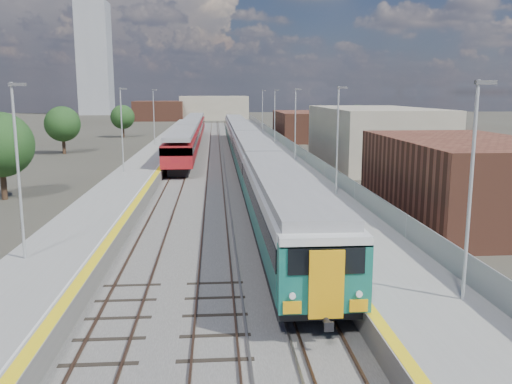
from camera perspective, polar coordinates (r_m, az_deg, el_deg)
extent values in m
plane|color=#47443A|center=(65.77, -2.63, 3.36)|extent=(320.00, 320.00, 0.00)
cube|color=#565451|center=(68.22, -4.59, 3.62)|extent=(10.50, 155.00, 0.06)
cube|color=#4C3323|center=(70.74, -2.13, 3.96)|extent=(0.07, 160.00, 0.14)
cube|color=#4C3323|center=(70.81, -0.96, 3.97)|extent=(0.07, 160.00, 0.14)
cube|color=#4C3323|center=(70.69, -4.97, 3.92)|extent=(0.07, 160.00, 0.14)
cube|color=#4C3323|center=(70.69, -3.80, 3.94)|extent=(0.07, 160.00, 0.14)
cube|color=#4C3323|center=(70.82, -7.81, 3.88)|extent=(0.07, 160.00, 0.14)
cube|color=#4C3323|center=(70.75, -6.64, 3.90)|extent=(0.07, 160.00, 0.14)
cube|color=gray|center=(70.73, -2.39, 3.95)|extent=(0.08, 160.00, 0.10)
cube|color=gray|center=(70.70, -3.53, 3.93)|extent=(0.08, 160.00, 0.10)
cube|color=slate|center=(68.54, 1.70, 4.08)|extent=(4.70, 155.00, 1.00)
cube|color=gray|center=(68.48, 1.70, 4.50)|extent=(4.70, 155.00, 0.03)
cube|color=yellow|center=(68.29, -0.05, 4.50)|extent=(0.40, 155.00, 0.01)
cube|color=gray|center=(68.69, 3.54, 5.00)|extent=(0.06, 155.00, 1.20)
cylinder|color=#9EA0A3|center=(19.51, 21.62, -0.13)|extent=(0.12, 0.12, 7.50)
cube|color=#4C4C4F|center=(19.34, 23.03, 10.57)|extent=(0.70, 0.18, 0.14)
cylinder|color=#9EA0A3|center=(38.34, 8.55, 5.35)|extent=(0.12, 0.12, 7.50)
cube|color=#4C4C4F|center=(38.26, 9.08, 10.80)|extent=(0.70, 0.18, 0.14)
cylinder|color=#9EA0A3|center=(57.96, 4.16, 7.13)|extent=(0.12, 0.12, 7.50)
cube|color=#4C4C4F|center=(57.90, 4.45, 10.74)|extent=(0.70, 0.18, 0.14)
cylinder|color=#9EA0A3|center=(77.78, 1.98, 7.99)|extent=(0.12, 0.12, 7.50)
cube|color=#4C4C4F|center=(77.73, 2.18, 10.68)|extent=(0.70, 0.18, 0.14)
cylinder|color=#9EA0A3|center=(97.67, 0.68, 8.50)|extent=(0.12, 0.12, 7.50)
cube|color=#4C4C4F|center=(97.63, 0.83, 10.64)|extent=(0.70, 0.18, 0.14)
cube|color=slate|center=(68.53, -10.30, 3.92)|extent=(4.30, 155.00, 1.00)
cube|color=gray|center=(68.48, -10.32, 4.33)|extent=(4.30, 155.00, 0.03)
cube|color=yellow|center=(68.31, -8.73, 4.38)|extent=(0.45, 155.00, 0.01)
cube|color=silver|center=(68.33, -9.02, 4.38)|extent=(0.08, 155.00, 0.01)
cylinder|color=#9EA0A3|center=(24.89, -23.74, 1.86)|extent=(0.12, 0.12, 7.50)
cube|color=#4C4C4F|center=(24.59, -23.81, 10.31)|extent=(0.70, 0.18, 0.14)
cylinder|color=#9EA0A3|center=(50.04, -13.94, 6.33)|extent=(0.12, 0.12, 7.50)
cube|color=#4C4C4F|center=(49.89, -13.84, 10.52)|extent=(0.70, 0.18, 0.14)
cylinder|color=#9EA0A3|center=(75.76, -10.70, 7.75)|extent=(0.12, 0.12, 7.50)
cube|color=#4C4C4F|center=(75.66, -10.61, 10.52)|extent=(0.70, 0.18, 0.14)
cube|color=brown|center=(37.26, 21.02, 1.26)|extent=(9.00, 16.00, 5.20)
cube|color=gray|center=(63.04, 12.26, 5.75)|extent=(11.00, 22.00, 6.40)
cube|color=brown|center=(94.59, 4.78, 6.96)|extent=(8.00, 18.00, 4.80)
cube|color=gray|center=(165.30, -4.41, 8.83)|extent=(20.00, 14.00, 7.00)
cube|color=brown|center=(161.13, -10.17, 8.41)|extent=(14.00, 12.00, 5.60)
cube|color=gray|center=(210.05, -16.62, 13.28)|extent=(11.00, 11.00, 40.00)
cube|color=black|center=(28.08, 2.81, -4.35)|extent=(2.89, 20.75, 0.49)
cube|color=#0F514B|center=(27.88, 2.82, -2.66)|extent=(3.00, 20.75, 1.21)
cube|color=black|center=(27.68, 2.84, -0.73)|extent=(3.06, 20.75, 0.83)
cube|color=silver|center=(27.56, 2.85, 0.62)|extent=(3.00, 20.75, 0.51)
cube|color=gray|center=(27.49, 2.86, 1.54)|extent=(2.66, 20.75, 0.43)
cube|color=black|center=(48.83, -0.27, 2.01)|extent=(2.89, 20.75, 0.49)
cube|color=#0F514B|center=(48.72, -0.28, 3.00)|extent=(3.00, 20.75, 1.21)
cube|color=black|center=(48.60, -0.28, 4.12)|extent=(3.06, 20.75, 0.83)
cube|color=silver|center=(48.53, -0.28, 4.90)|extent=(3.00, 20.75, 0.51)
cube|color=gray|center=(48.49, -0.28, 5.42)|extent=(2.66, 20.75, 0.43)
cube|color=black|center=(69.88, -1.51, 4.56)|extent=(2.89, 20.75, 0.49)
cube|color=#0F514B|center=(69.80, -1.52, 5.26)|extent=(3.00, 20.75, 1.21)
cube|color=black|center=(69.72, -1.52, 6.04)|extent=(3.06, 20.75, 0.83)
cube|color=silver|center=(69.67, -1.52, 6.58)|extent=(3.00, 20.75, 0.51)
cube|color=gray|center=(69.64, -1.52, 6.95)|extent=(2.66, 20.75, 0.43)
cube|color=black|center=(91.02, -2.18, 5.93)|extent=(2.89, 20.75, 0.49)
cube|color=#0F514B|center=(90.96, -2.18, 6.46)|extent=(3.00, 20.75, 1.21)
cube|color=black|center=(90.90, -2.19, 7.07)|extent=(3.06, 20.75, 0.83)
cube|color=silver|center=(90.86, -2.19, 7.48)|extent=(3.00, 20.75, 0.51)
cube|color=gray|center=(90.84, -2.19, 7.76)|extent=(2.66, 20.75, 0.43)
cube|color=#0F514B|center=(17.64, 7.17, -8.89)|extent=(2.98, 0.64, 2.23)
cube|color=black|center=(17.13, 7.43, -7.24)|extent=(2.45, 0.06, 0.85)
cube|color=orange|center=(17.31, 7.42, -9.65)|extent=(1.12, 0.11, 2.23)
cube|color=black|center=(60.45, -7.71, 3.14)|extent=(2.03, 17.28, 0.71)
cube|color=maroon|center=(60.26, -7.75, 4.73)|extent=(3.00, 20.33, 2.14)
cube|color=black|center=(60.21, -7.76, 5.24)|extent=(3.06, 20.33, 0.75)
cube|color=gray|center=(60.13, -7.78, 6.25)|extent=(2.68, 20.33, 0.43)
cube|color=black|center=(81.14, -6.87, 5.00)|extent=(2.03, 17.28, 0.71)
cube|color=maroon|center=(81.00, -6.90, 6.19)|extent=(3.00, 20.33, 2.14)
cube|color=black|center=(80.96, -6.91, 6.57)|extent=(3.06, 20.33, 0.75)
cube|color=gray|center=(80.89, -6.92, 7.33)|extent=(2.68, 20.33, 0.43)
cube|color=black|center=(101.88, -6.37, 6.11)|extent=(2.03, 17.28, 0.71)
cube|color=maroon|center=(101.77, -6.39, 7.06)|extent=(3.00, 20.33, 2.14)
cube|color=black|center=(101.74, -6.40, 7.36)|extent=(3.06, 20.33, 0.75)
cube|color=gray|center=(101.69, -6.41, 7.96)|extent=(2.68, 20.33, 0.43)
cylinder|color=#382619|center=(45.62, -25.02, 0.72)|extent=(0.44, 0.44, 2.34)
sphere|color=#1C3B16|center=(45.25, -25.31, 4.52)|extent=(4.93, 4.93, 4.93)
cylinder|color=#382619|center=(76.72, -19.57, 4.62)|extent=(0.44, 0.44, 2.21)
sphere|color=#1C3B16|center=(76.51, -19.70, 6.76)|extent=(4.66, 4.66, 4.66)
cylinder|color=#382619|center=(102.01, -13.80, 6.17)|extent=(0.44, 0.44, 2.04)
sphere|color=#1C3B16|center=(101.86, -13.86, 7.67)|extent=(4.32, 4.32, 4.32)
cylinder|color=#382619|center=(82.25, 10.51, 5.39)|extent=(0.44, 0.44, 2.19)
sphere|color=#1C3B16|center=(82.06, 10.57, 7.38)|extent=(4.63, 4.63, 4.63)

